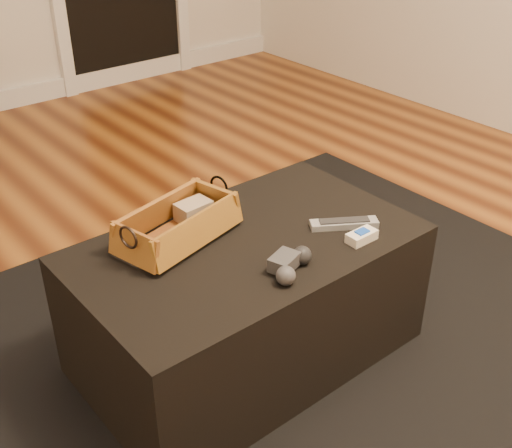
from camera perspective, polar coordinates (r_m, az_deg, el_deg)
floor at (r=2.03m, az=-4.41°, el=-14.09°), size 5.00×5.50×0.01m
area_rug at (r=2.08m, az=0.10°, el=-12.11°), size 2.60×2.00×0.01m
ottoman at (r=1.97m, az=-0.82°, el=-6.73°), size 1.00×0.60×0.42m
tv_remote at (r=1.84m, az=-7.00°, el=-1.11°), size 0.20×0.11×0.02m
cloth_bundle at (r=1.93m, az=-5.56°, el=1.18°), size 0.11×0.08×0.06m
wicker_basket at (r=1.85m, az=-6.95°, el=-0.19°), size 0.41×0.27×0.13m
game_controller at (r=1.71m, az=3.06°, el=-3.57°), size 0.17×0.12×0.05m
silver_remote at (r=1.94m, az=7.84°, el=0.05°), size 0.20×0.15×0.02m
cream_gadget at (r=1.87m, az=9.38°, el=-1.08°), size 0.09×0.05×0.03m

